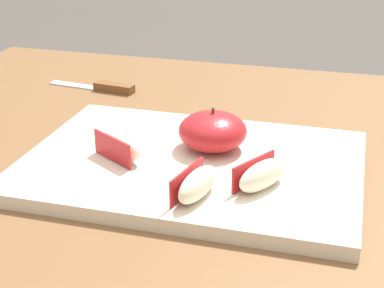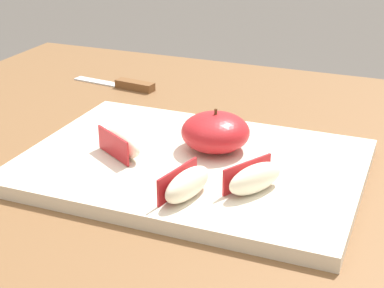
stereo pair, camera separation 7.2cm
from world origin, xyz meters
TOP-DOWN VIEW (x-y plane):
  - dining_table at (0.00, 0.00)m, footprint 1.16×0.84m
  - cutting_board at (-0.04, -0.06)m, footprint 0.40×0.29m
  - apple_half_skin_up at (-0.03, -0.02)m, footprint 0.09×0.09m
  - apple_wedge_middle at (0.05, -0.11)m, footprint 0.06×0.08m
  - apple_wedge_near_knife at (-0.13, -0.08)m, footprint 0.07×0.06m
  - apple_wedge_front at (-0.01, -0.15)m, footprint 0.04×0.08m
  - paring_knife at (-0.27, 0.20)m, footprint 0.16×0.04m

SIDE VIEW (x-z plane):
  - dining_table at x=0.00m, z-range 0.26..1.00m
  - paring_knife at x=-0.27m, z-range 0.74..0.75m
  - cutting_board at x=-0.04m, z-range 0.74..0.76m
  - apple_wedge_middle at x=0.05m, z-range 0.76..0.79m
  - apple_wedge_near_knife at x=-0.13m, z-range 0.76..0.79m
  - apple_wedge_front at x=-0.01m, z-range 0.76..0.79m
  - apple_half_skin_up at x=-0.03m, z-range 0.75..0.81m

